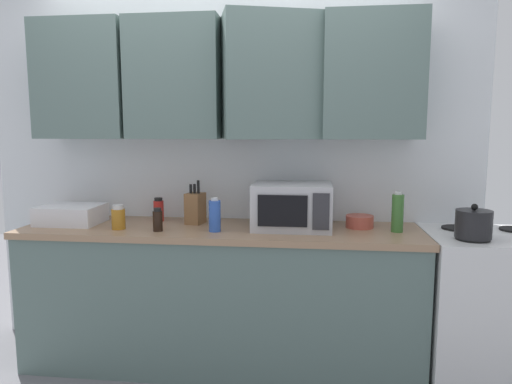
{
  "coord_description": "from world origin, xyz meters",
  "views": [
    {
      "loc": [
        0.56,
        -3.08,
        1.5
      ],
      "look_at": [
        0.22,
        -0.25,
        1.12
      ],
      "focal_mm": 32.29,
      "sensor_mm": 36.0,
      "label": 1
    }
  ],
  "objects_px": {
    "knife_block": "(195,208)",
    "bottle_green_oil": "(398,213)",
    "microwave": "(292,206)",
    "bottle_blue_cleaner": "(215,215)",
    "bowl_ceramic_small": "(360,221)",
    "bottle_red_sauce": "(159,210)",
    "stove_range": "(490,309)",
    "kettle": "(474,224)",
    "bottle_amber_vinegar": "(118,218)",
    "dish_rack": "(71,214)",
    "bottle_soy_dark": "(158,220)"
  },
  "relations": [
    {
      "from": "dish_rack",
      "to": "stove_range",
      "type": "bearing_deg",
      "value": -0.44
    },
    {
      "from": "dish_rack",
      "to": "knife_block",
      "type": "height_order",
      "value": "knife_block"
    },
    {
      "from": "bottle_soy_dark",
      "to": "bowl_ceramic_small",
      "type": "distance_m",
      "value": 1.24
    },
    {
      "from": "knife_block",
      "to": "bottle_blue_cleaner",
      "type": "height_order",
      "value": "knife_block"
    },
    {
      "from": "dish_rack",
      "to": "bottle_red_sauce",
      "type": "relative_size",
      "value": 2.41
    },
    {
      "from": "kettle",
      "to": "bottle_red_sauce",
      "type": "xyz_separation_m",
      "value": [
        -1.9,
        0.31,
        -0.01
      ]
    },
    {
      "from": "bottle_green_oil",
      "to": "bottle_amber_vinegar",
      "type": "bearing_deg",
      "value": -175.8
    },
    {
      "from": "bottle_soy_dark",
      "to": "bottle_green_oil",
      "type": "xyz_separation_m",
      "value": [
        1.43,
        0.15,
        0.05
      ]
    },
    {
      "from": "kettle",
      "to": "bowl_ceramic_small",
      "type": "xyz_separation_m",
      "value": [
        -0.59,
        0.26,
        -0.05
      ]
    },
    {
      "from": "dish_rack",
      "to": "bottle_red_sauce",
      "type": "height_order",
      "value": "bottle_red_sauce"
    },
    {
      "from": "stove_range",
      "to": "microwave",
      "type": "relative_size",
      "value": 1.9
    },
    {
      "from": "bottle_soy_dark",
      "to": "bottle_amber_vinegar",
      "type": "bearing_deg",
      "value": 173.9
    },
    {
      "from": "bottle_blue_cleaner",
      "to": "bottle_red_sauce",
      "type": "xyz_separation_m",
      "value": [
        -0.44,
        0.27,
        -0.02
      ]
    },
    {
      "from": "bottle_green_oil",
      "to": "bottle_soy_dark",
      "type": "bearing_deg",
      "value": -173.94
    },
    {
      "from": "kettle",
      "to": "bottle_green_oil",
      "type": "distance_m",
      "value": 0.41
    },
    {
      "from": "microwave",
      "to": "bowl_ceramic_small",
      "type": "distance_m",
      "value": 0.44
    },
    {
      "from": "bottle_blue_cleaner",
      "to": "bowl_ceramic_small",
      "type": "height_order",
      "value": "bottle_blue_cleaner"
    },
    {
      "from": "stove_range",
      "to": "microwave",
      "type": "height_order",
      "value": "microwave"
    },
    {
      "from": "bottle_soy_dark",
      "to": "dish_rack",
      "type": "bearing_deg",
      "value": 166.37
    },
    {
      "from": "bottle_amber_vinegar",
      "to": "bottle_green_oil",
      "type": "distance_m",
      "value": 1.69
    },
    {
      "from": "stove_range",
      "to": "microwave",
      "type": "bearing_deg",
      "value": 177.97
    },
    {
      "from": "microwave",
      "to": "knife_block",
      "type": "height_order",
      "value": "knife_block"
    },
    {
      "from": "microwave",
      "to": "bottle_blue_cleaner",
      "type": "distance_m",
      "value": 0.48
    },
    {
      "from": "stove_range",
      "to": "bottle_green_oil",
      "type": "distance_m",
      "value": 0.79
    },
    {
      "from": "stove_range",
      "to": "knife_block",
      "type": "distance_m",
      "value": 1.9
    },
    {
      "from": "dish_rack",
      "to": "bottle_soy_dark",
      "type": "height_order",
      "value": "bottle_soy_dark"
    },
    {
      "from": "stove_range",
      "to": "bottle_blue_cleaner",
      "type": "bearing_deg",
      "value": -176.5
    },
    {
      "from": "knife_block",
      "to": "bottle_green_oil",
      "type": "distance_m",
      "value": 1.26
    },
    {
      "from": "stove_range",
      "to": "bottle_green_oil",
      "type": "relative_size",
      "value": 3.74
    },
    {
      "from": "dish_rack",
      "to": "kettle",
      "type": "bearing_deg",
      "value": -3.74
    },
    {
      "from": "kettle",
      "to": "bottle_green_oil",
      "type": "bearing_deg",
      "value": 157.59
    },
    {
      "from": "bottle_amber_vinegar",
      "to": "stove_range",
      "type": "bearing_deg",
      "value": 2.73
    },
    {
      "from": "microwave",
      "to": "knife_block",
      "type": "xyz_separation_m",
      "value": [
        -0.63,
        0.07,
        -0.04
      ]
    },
    {
      "from": "bottle_red_sauce",
      "to": "bottle_green_oil",
      "type": "bearing_deg",
      "value": -5.64
    },
    {
      "from": "kettle",
      "to": "stove_range",
      "type": "bearing_deg",
      "value": 39.47
    },
    {
      "from": "bottle_blue_cleaner",
      "to": "bowl_ceramic_small",
      "type": "bearing_deg",
      "value": 13.96
    },
    {
      "from": "kettle",
      "to": "bottle_green_oil",
      "type": "height_order",
      "value": "bottle_green_oil"
    },
    {
      "from": "stove_range",
      "to": "bottle_red_sauce",
      "type": "height_order",
      "value": "bottle_red_sauce"
    },
    {
      "from": "kettle",
      "to": "microwave",
      "type": "bearing_deg",
      "value": 169.79
    },
    {
      "from": "bottle_red_sauce",
      "to": "microwave",
      "type": "bearing_deg",
      "value": -8.0
    },
    {
      "from": "bottle_green_oil",
      "to": "bowl_ceramic_small",
      "type": "relative_size",
      "value": 1.42
    },
    {
      "from": "bottle_red_sauce",
      "to": "stove_range",
      "type": "bearing_deg",
      "value": -4.62
    },
    {
      "from": "microwave",
      "to": "dish_rack",
      "type": "distance_m",
      "value": 1.44
    },
    {
      "from": "knife_block",
      "to": "bottle_blue_cleaner",
      "type": "bearing_deg",
      "value": -51.11
    },
    {
      "from": "stove_range",
      "to": "dish_rack",
      "type": "distance_m",
      "value": 2.66
    },
    {
      "from": "dish_rack",
      "to": "knife_block",
      "type": "xyz_separation_m",
      "value": [
        0.8,
        0.1,
        0.04
      ]
    },
    {
      "from": "dish_rack",
      "to": "bottle_soy_dark",
      "type": "bearing_deg",
      "value": -13.63
    },
    {
      "from": "bottle_soy_dark",
      "to": "bottle_green_oil",
      "type": "relative_size",
      "value": 0.58
    },
    {
      "from": "kettle",
      "to": "bowl_ceramic_small",
      "type": "height_order",
      "value": "kettle"
    },
    {
      "from": "dish_rack",
      "to": "bottle_green_oil",
      "type": "relative_size",
      "value": 1.56
    }
  ]
}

